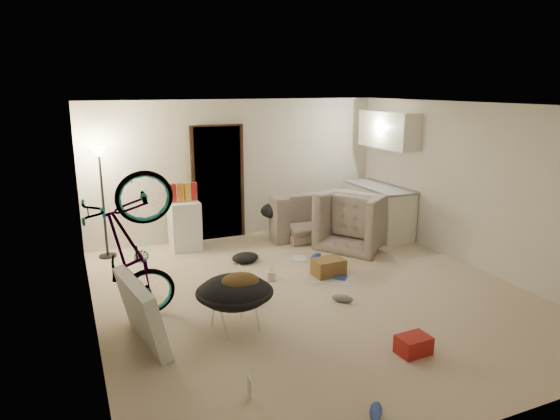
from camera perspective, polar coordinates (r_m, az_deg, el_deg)
name	(u,v)px	position (r m, az deg, el deg)	size (l,w,h in m)	color
floor	(311,294)	(6.88, 3.60, -9.51)	(5.50, 6.00, 0.02)	beige
ceiling	(314,104)	(6.31, 3.96, 11.97)	(5.50, 6.00, 0.02)	white
wall_back	(238,169)	(9.20, -4.85, 4.71)	(5.50, 0.02, 2.50)	silver
wall_front	(494,287)	(4.16, 23.26, -8.06)	(5.50, 0.02, 2.50)	silver
wall_left	(86,227)	(5.79, -21.31, -1.79)	(0.02, 6.00, 2.50)	silver
wall_right	(475,187)	(8.10, 21.43, 2.51)	(0.02, 6.00, 2.50)	silver
doorway	(218,183)	(9.09, -7.13, 3.06)	(0.85, 0.10, 2.04)	black
door_trim	(218,183)	(9.06, -7.07, 3.03)	(0.97, 0.04, 2.10)	#321E11
floor_lamp	(101,178)	(8.39, -19.78, 3.41)	(0.28, 0.28, 1.81)	black
kitchen_counter	(378,211)	(9.56, 11.19, -0.11)	(0.60, 1.50, 0.88)	silver
counter_top	(380,187)	(9.46, 11.32, 2.59)	(0.64, 1.54, 0.04)	gray
kitchen_uppers	(388,130)	(9.39, 12.29, 8.94)	(0.38, 1.40, 0.65)	silver
sofa	(321,217)	(9.47, 4.74, -0.83)	(2.14, 0.84, 0.62)	#383F39
armchair	(359,225)	(8.84, 9.02, -1.72)	(1.10, 0.96, 0.72)	#383F39
bicycle	(134,283)	(6.14, -16.40, -8.00)	(0.65, 1.87, 0.98)	black
book_asset	(251,402)	(4.74, -3.31, -21.10)	(0.16, 0.21, 0.02)	maroon
mini_fridge	(185,225)	(8.65, -10.84, -1.74)	(0.49, 0.49, 0.83)	white
snack_box_0	(173,193)	(8.48, -12.14, 1.93)	(0.10, 0.07, 0.30)	maroon
snack_box_1	(180,192)	(8.51, -11.35, 2.00)	(0.10, 0.07, 0.30)	#C25F18
snack_box_2	(187,192)	(8.53, -10.57, 2.08)	(0.10, 0.07, 0.30)	gold
snack_box_3	(194,191)	(8.56, -9.78, 2.15)	(0.10, 0.07, 0.30)	maroon
saucer_chair	(235,299)	(5.79, -5.19, -10.06)	(0.89, 0.89, 0.63)	silver
hoodie	(239,283)	(5.70, -4.65, -8.32)	(0.48, 0.40, 0.22)	#4E371B
sofa_drape	(275,210)	(9.01, -0.56, -0.05)	(0.56, 0.46, 0.28)	black
tv_box	(141,312)	(5.67, -15.55, -11.15)	(0.13, 1.12, 0.74)	silver
drink_case_a	(329,267)	(7.44, 5.57, -6.54)	(0.45, 0.32, 0.25)	brown
drink_case_b	(413,345)	(5.58, 15.01, -14.66)	(0.34, 0.25, 0.20)	maroon
juicer	(271,275)	(7.25, -1.02, -7.42)	(0.14, 0.14, 0.20)	beige
newspaper	(332,278)	(7.37, 5.91, -7.77)	(0.47, 0.61, 0.01)	beige
book_blue	(338,277)	(7.41, 6.59, -7.60)	(0.20, 0.27, 0.03)	#2B429C
book_white	(299,259)	(8.11, 2.20, -5.58)	(0.22, 0.28, 0.03)	silver
shoe_0	(316,257)	(8.10, 4.11, -5.33)	(0.28, 0.11, 0.10)	#2B429C
shoe_2	(376,412)	(4.63, 10.90, -21.69)	(0.26, 0.11, 0.10)	#2B429C
shoe_3	(342,298)	(6.62, 7.14, -9.99)	(0.28, 0.11, 0.10)	slate
clothes_lump_b	(245,257)	(8.01, -3.99, -5.43)	(0.44, 0.38, 0.13)	black
clothes_lump_c	(250,297)	(6.60, -3.39, -9.85)	(0.40, 0.34, 0.12)	silver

